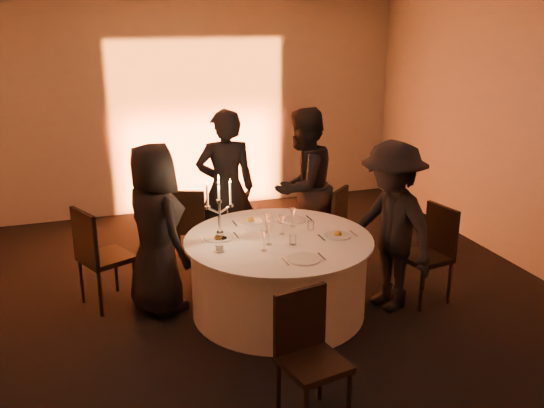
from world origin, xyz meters
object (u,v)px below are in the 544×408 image
object	(u,v)px
chair_back_left	(189,223)
guest_back_left	(226,189)
chair_left	(98,252)
guest_back_right	(303,187)
chair_front	(308,349)
banquet_table	(279,275)
guest_right	(391,227)
coffee_cup	(219,248)
chair_right	(431,248)
candelabra	(220,217)
chair_back_right	(331,220)
guest_left	(155,229)

from	to	relation	value
chair_back_left	guest_back_left	xyz separation A→B (m)	(0.43, -0.07, 0.38)
chair_left	guest_back_right	bearing A→B (deg)	-103.94
guest_back_left	chair_front	bearing A→B (deg)	94.64
banquet_table	guest_back_left	world-z (taller)	guest_back_left
chair_front	guest_right	size ratio (longest dim) A/B	0.57
chair_left	coffee_cup	size ratio (longest dim) A/B	9.34
guest_back_right	coffee_cup	bearing A→B (deg)	12.22
banquet_table	chair_right	xyz separation A→B (m)	(1.55, -0.23, 0.17)
chair_right	chair_front	size ratio (longest dim) A/B	1.02
banquet_table	candelabra	xyz separation A→B (m)	(-0.54, 0.14, 0.61)
chair_front	candelabra	bearing A→B (deg)	86.08
guest_back_left	coffee_cup	size ratio (longest dim) A/B	16.55
coffee_cup	candelabra	distance (m)	0.34
banquet_table	candelabra	world-z (taller)	candelabra
banquet_table	chair_back_right	size ratio (longest dim) A/B	2.01
chair_back_right	chair_front	distance (m)	2.91
candelabra	guest_right	bearing A→B (deg)	-13.21
guest_left	coffee_cup	bearing A→B (deg)	-161.26
candelabra	chair_back_left	bearing A→B (deg)	92.90
banquet_table	guest_right	xyz separation A→B (m)	(1.06, -0.24, 0.46)
banquet_table	coffee_cup	size ratio (longest dim) A/B	16.36
chair_back_left	chair_right	xyz separation A→B (m)	(2.15, -1.61, 0.03)
guest_back_left	guest_right	bearing A→B (deg)	136.53
banquet_table	chair_back_left	bearing A→B (deg)	113.62
chair_left	chair_back_left	distance (m)	1.26
guest_left	guest_back_left	distance (m)	1.26
guest_back_right	chair_back_left	bearing A→B (deg)	-43.26
chair_back_right	guest_left	size ratio (longest dim) A/B	0.53
candelabra	guest_left	bearing A→B (deg)	151.46
chair_left	coffee_cup	xyz separation A→B (m)	(1.03, -0.80, 0.22)
banquet_table	guest_back_left	xyz separation A→B (m)	(-0.18, 1.30, 0.53)
banquet_table	guest_left	xyz separation A→B (m)	(-1.10, 0.44, 0.45)
chair_back_right	guest_back_left	bearing A→B (deg)	-55.55
banquet_table	coffee_cup	world-z (taller)	coffee_cup
chair_back_left	chair_back_right	bearing A→B (deg)	-171.13
banquet_table	chair_back_left	world-z (taller)	chair_back_left
guest_right	chair_back_right	bearing A→B (deg)	170.01
chair_back_left	candelabra	size ratio (longest dim) A/B	1.45
chair_left	guest_back_right	distance (m)	2.39
chair_right	guest_back_right	distance (m)	1.64
chair_left	guest_back_left	distance (m)	1.63
chair_right	candelabra	size ratio (longest dim) A/B	1.53
chair_left	guest_left	xyz separation A→B (m)	(0.54, -0.24, 0.26)
chair_left	chair_front	size ratio (longest dim) A/B	1.06
chair_back_right	candelabra	size ratio (longest dim) A/B	1.39
chair_front	guest_back_right	distance (m)	2.89
guest_back_left	chair_left	bearing A→B (deg)	30.82
guest_back_right	candelabra	world-z (taller)	guest_back_right
guest_left	guest_right	xyz separation A→B (m)	(2.16, -0.68, 0.00)
chair_front	guest_back_left	size ratio (longest dim) A/B	0.53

